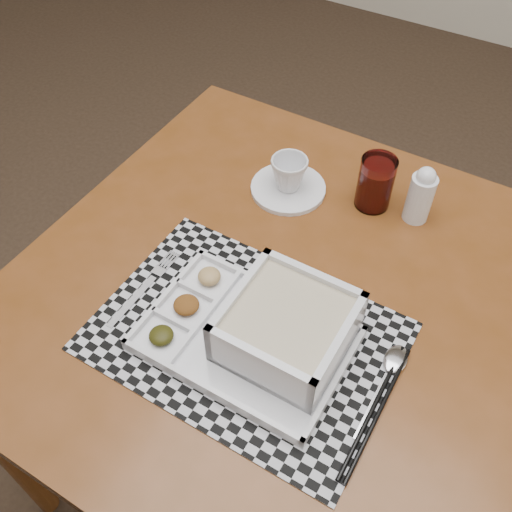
# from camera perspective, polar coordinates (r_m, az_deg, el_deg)

# --- Properties ---
(floor) EXTENTS (5.00, 5.00, 0.00)m
(floor) POSITION_cam_1_polar(r_m,az_deg,el_deg) (1.60, -9.09, -18.40)
(floor) COLOR black
(floor) RESTS_ON ground
(dining_table) EXTENTS (0.92, 0.92, 0.68)m
(dining_table) POSITION_cam_1_polar(r_m,az_deg,el_deg) (1.04, 2.87, -5.65)
(dining_table) COLOR #5B2F10
(dining_table) RESTS_ON ground
(placemat) EXTENTS (0.48, 0.34, 0.00)m
(placemat) POSITION_cam_1_polar(r_m,az_deg,el_deg) (0.93, -1.07, -8.04)
(placemat) COLOR #B4B5BD
(placemat) RESTS_ON dining_table
(serving_tray) EXTENTS (0.32, 0.23, 0.10)m
(serving_tray) POSITION_cam_1_polar(r_m,az_deg,el_deg) (0.89, 1.89, -7.48)
(serving_tray) COLOR silver
(serving_tray) RESTS_ON placemat
(fork) EXTENTS (0.02, 0.19, 0.00)m
(fork) POSITION_cam_1_polar(r_m,az_deg,el_deg) (1.00, -10.99, -2.96)
(fork) COLOR #B8B7BE
(fork) RESTS_ON placemat
(spoon) EXTENTS (0.04, 0.18, 0.01)m
(spoon) POSITION_cam_1_polar(r_m,az_deg,el_deg) (0.92, 13.49, -10.64)
(spoon) COLOR #B8B7BE
(spoon) RESTS_ON placemat
(chopsticks) EXTENTS (0.02, 0.24, 0.01)m
(chopsticks) POSITION_cam_1_polar(r_m,az_deg,el_deg) (0.87, 11.89, -14.89)
(chopsticks) COLOR black
(chopsticks) RESTS_ON placemat
(saucer) EXTENTS (0.15, 0.15, 0.01)m
(saucer) POSITION_cam_1_polar(r_m,az_deg,el_deg) (1.15, 3.23, 6.77)
(saucer) COLOR silver
(saucer) RESTS_ON dining_table
(cup) EXTENTS (0.09, 0.09, 0.07)m
(cup) POSITION_cam_1_polar(r_m,az_deg,el_deg) (1.12, 3.32, 8.23)
(cup) COLOR silver
(cup) RESTS_ON saucer
(juice_glass) EXTENTS (0.07, 0.07, 0.11)m
(juice_glass) POSITION_cam_1_polar(r_m,az_deg,el_deg) (1.11, 11.83, 7.02)
(juice_glass) COLOR white
(juice_glass) RESTS_ON dining_table
(creamer_bottle) EXTENTS (0.05, 0.05, 0.12)m
(creamer_bottle) POSITION_cam_1_polar(r_m,az_deg,el_deg) (1.10, 16.15, 5.90)
(creamer_bottle) COLOR silver
(creamer_bottle) RESTS_ON dining_table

